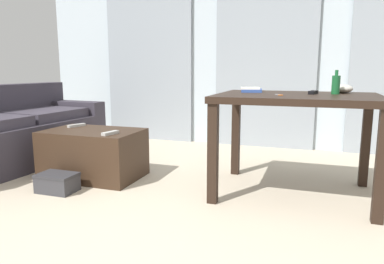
# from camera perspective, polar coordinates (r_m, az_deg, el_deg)

# --- Properties ---
(ground_plane) EXTENTS (7.45, 7.45, 0.00)m
(ground_plane) POSITION_cam_1_polar(r_m,az_deg,el_deg) (2.94, 5.83, -9.64)
(ground_plane) COLOR beige
(wall_back) EXTENTS (6.18, 0.10, 2.51)m
(wall_back) POSITION_cam_1_polar(r_m,az_deg,el_deg) (4.70, 11.69, 13.09)
(wall_back) COLOR silver
(wall_back) RESTS_ON ground
(curtains) EXTENTS (4.39, 0.03, 2.08)m
(curtains) POSITION_cam_1_polar(r_m,az_deg,el_deg) (4.61, 11.46, 10.49)
(curtains) COLOR #99A3AD
(curtains) RESTS_ON ground
(couch) EXTENTS (1.00, 2.04, 0.81)m
(couch) POSITION_cam_1_polar(r_m,az_deg,el_deg) (4.16, -26.92, -0.35)
(couch) COLOR #38333D
(couch) RESTS_ON ground
(coffee_table) EXTENTS (0.85, 0.55, 0.44)m
(coffee_table) POSITION_cam_1_polar(r_m,az_deg,el_deg) (3.42, -15.31, -3.34)
(coffee_table) COLOR #382619
(coffee_table) RESTS_ON ground
(craft_table) EXTENTS (1.20, 0.90, 0.79)m
(craft_table) POSITION_cam_1_polar(r_m,az_deg,el_deg) (2.88, 16.21, 3.57)
(craft_table) COLOR black
(craft_table) RESTS_ON ground
(bottle_near) EXTENTS (0.06, 0.06, 0.18)m
(bottle_near) POSITION_cam_1_polar(r_m,az_deg,el_deg) (2.99, 21.81, 7.02)
(bottle_near) COLOR #195B2D
(bottle_near) RESTS_ON craft_table
(bowl) EXTENTS (0.15, 0.15, 0.07)m
(bowl) POSITION_cam_1_polar(r_m,az_deg,el_deg) (3.17, 22.81, 6.35)
(bowl) COLOR beige
(bowl) RESTS_ON craft_table
(book_stack) EXTENTS (0.21, 0.26, 0.04)m
(book_stack) POSITION_cam_1_polar(r_m,az_deg,el_deg) (3.11, 9.36, 6.62)
(book_stack) COLOR #33519E
(book_stack) RESTS_ON craft_table
(tv_remote_on_table) EXTENTS (0.08, 0.16, 0.03)m
(tv_remote_on_table) POSITION_cam_1_polar(r_m,az_deg,el_deg) (2.96, 18.64, 5.98)
(tv_remote_on_table) COLOR black
(tv_remote_on_table) RESTS_ON craft_table
(scissors) EXTENTS (0.07, 0.09, 0.00)m
(scissors) POSITION_cam_1_polar(r_m,az_deg,el_deg) (2.75, 13.70, 5.73)
(scissors) COLOR #9EA0A5
(scissors) RESTS_ON craft_table
(tv_remote_primary) EXTENTS (0.10, 0.18, 0.02)m
(tv_remote_primary) POSITION_cam_1_polar(r_m,az_deg,el_deg) (3.62, -17.80, 0.99)
(tv_remote_primary) COLOR #B7B7B2
(tv_remote_primary) RESTS_ON coffee_table
(tv_remote_secondary) EXTENTS (0.09, 0.17, 0.02)m
(tv_remote_secondary) POSITION_cam_1_polar(r_m,az_deg,el_deg) (3.12, -12.81, -0.16)
(tv_remote_secondary) COLOR #B7B7B2
(tv_remote_secondary) RESTS_ON coffee_table
(shoebox) EXTENTS (0.31, 0.21, 0.15)m
(shoebox) POSITION_cam_1_polar(r_m,az_deg,el_deg) (3.14, -20.54, -7.51)
(shoebox) COLOR #38383D
(shoebox) RESTS_ON ground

